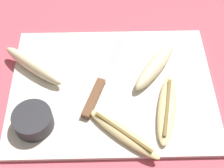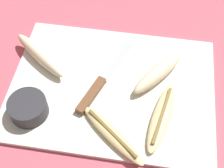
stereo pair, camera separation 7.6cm
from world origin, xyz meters
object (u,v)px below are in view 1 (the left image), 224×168
banana_pale_long (33,65)px  banana_ripe_center (167,109)px  banana_bright_far (155,66)px  prep_bowl (33,120)px  knife (97,90)px  banana_spotted_left (123,134)px

banana_pale_long → banana_ripe_center: size_ratio=0.88×
banana_bright_far → banana_ripe_center: banana_bright_far is taller
banana_pale_long → prep_bowl: bearing=-82.9°
prep_bowl → knife: bearing=31.2°
banana_bright_far → banana_spotted_left: banana_bright_far is taller
knife → banana_pale_long: (-0.16, 0.07, 0.01)m
knife → banana_spotted_left: banana_spotted_left is taller
knife → banana_pale_long: 0.18m
banana_ripe_center → prep_bowl: prep_bowl is taller
banana_pale_long → prep_bowl: (0.02, -0.16, 0.00)m
banana_bright_far → prep_bowl: size_ratio=1.80×
knife → banana_pale_long: banana_pale_long is taller
banana_spotted_left → prep_bowl: (-0.20, 0.03, 0.01)m
banana_ripe_center → banana_spotted_left: bearing=-149.4°
banana_pale_long → banana_ripe_center: (0.32, -0.13, -0.01)m
banana_spotted_left → prep_bowl: bearing=171.1°
knife → banana_spotted_left: bearing=-43.4°
banana_bright_far → banana_ripe_center: size_ratio=0.82×
knife → banana_ripe_center: banana_ripe_center is taller
knife → banana_ripe_center: 0.17m
banana_ripe_center → banana_spotted_left: (-0.10, -0.06, -0.00)m
banana_pale_long → banana_spotted_left: banana_pale_long is taller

